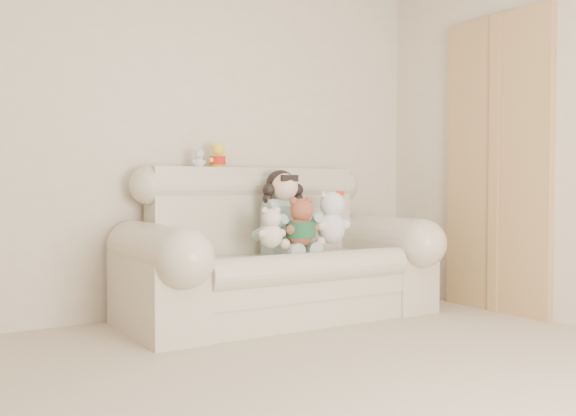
{
  "coord_description": "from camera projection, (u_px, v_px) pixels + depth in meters",
  "views": [
    {
      "loc": [
        -1.51,
        -1.76,
        0.9
      ],
      "look_at": [
        0.78,
        1.9,
        0.75
      ],
      "focal_mm": 40.78,
      "sensor_mm": 36.0,
      "label": 1
    }
  ],
  "objects": [
    {
      "name": "wall_back",
      "position": [
        143.0,
        126.0,
        4.4
      ],
      "size": [
        4.5,
        0.0,
        4.5
      ],
      "primitive_type": "plane",
      "rotation": [
        1.57,
        0.0,
        0.0
      ],
      "color": "beige",
      "rests_on": "ground"
    },
    {
      "name": "sofa",
      "position": [
        280.0,
        242.0,
        4.41
      ],
      "size": [
        2.1,
        0.95,
        1.03
      ],
      "primitive_type": null,
      "color": "#C3B19E",
      "rests_on": "floor"
    },
    {
      "name": "door_panel",
      "position": [
        497.0,
        164.0,
        4.65
      ],
      "size": [
        0.06,
        0.9,
        2.1
      ],
      "primitive_type": "cube",
      "color": "#A06B44",
      "rests_on": "floor"
    },
    {
      "name": "seated_child",
      "position": [
        284.0,
        211.0,
        4.51
      ],
      "size": [
        0.36,
        0.44,
        0.6
      ],
      "primitive_type": null,
      "rotation": [
        0.0,
        0.0,
        0.01
      ],
      "color": "#327C66",
      "rests_on": "sofa"
    },
    {
      "name": "brown_teddy",
      "position": [
        301.0,
        217.0,
        4.29
      ],
      "size": [
        0.25,
        0.2,
        0.38
      ],
      "primitive_type": null,
      "rotation": [
        0.0,
        0.0,
        0.04
      ],
      "color": "brown",
      "rests_on": "sofa"
    },
    {
      "name": "white_cat",
      "position": [
        331.0,
        212.0,
        4.49
      ],
      "size": [
        0.34,
        0.3,
        0.44
      ],
      "primitive_type": null,
      "rotation": [
        0.0,
        0.0,
        0.34
      ],
      "color": "silver",
      "rests_on": "sofa"
    },
    {
      "name": "cream_teddy",
      "position": [
        271.0,
        224.0,
        4.19
      ],
      "size": [
        0.23,
        0.2,
        0.31
      ],
      "primitive_type": null,
      "rotation": [
        0.0,
        0.0,
        -0.31
      ],
      "color": "silver",
      "rests_on": "sofa"
    },
    {
      "name": "yellow_mini_bear",
      "position": [
        218.0,
        154.0,
        4.54
      ],
      "size": [
        0.15,
        0.12,
        0.22
      ],
      "primitive_type": null,
      "rotation": [
        0.0,
        0.0,
        0.08
      ],
      "color": "#FCF035",
      "rests_on": "sofa"
    },
    {
      "name": "grey_mini_plush",
      "position": [
        198.0,
        157.0,
        4.45
      ],
      "size": [
        0.12,
        0.1,
        0.16
      ],
      "primitive_type": null,
      "rotation": [
        0.0,
        0.0,
        -0.21
      ],
      "color": "silver",
      "rests_on": "sofa"
    }
  ]
}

